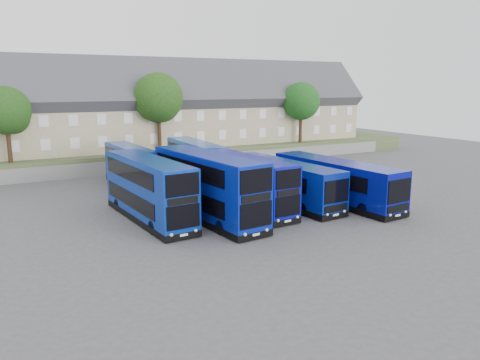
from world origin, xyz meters
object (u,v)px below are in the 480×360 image
Objects in this scene: dd_front_mid at (208,188)px; coach_east_a at (283,182)px; tree_west at (8,112)px; tree_far at (306,98)px; tree_east at (302,103)px; dd_front_left at (149,190)px; tree_mid at (159,100)px.

dd_front_mid reaches higher than coach_east_a.
tree_west is 42.58m from tree_far.
tree_east is (36.00, 0.00, 0.34)m from tree_west.
tree_west reaches higher than dd_front_left.
tree_mid is 1.12× the size of tree_east.
coach_east_a is at bearing -129.55° from tree_far.
dd_front_mid is 42.25m from tree_far.
tree_far reaches higher than tree_east.
tree_far is at bearing 49.40° from tree_east.
tree_mid is at bearing 73.63° from dd_front_mid.
coach_east_a is at bearing -46.68° from tree_west.
tree_far is (22.69, 27.48, 6.02)m from coach_east_a.
coach_east_a is 1.69× the size of tree_west.
dd_front_mid is at bearing -136.26° from tree_far.
dd_front_left is at bearing -111.52° from tree_mid.
tree_west reaches higher than coach_east_a.
tree_west is 16.04m from tree_mid.
tree_far is at bearing 46.20° from coach_east_a.
tree_far is (42.00, 7.00, 0.68)m from tree_west.
dd_front_left is 44.01m from tree_far.
dd_front_left is 23.00m from tree_mid.
tree_far is at bearing 34.42° from dd_front_left.
tree_mid is at bearing -165.96° from tree_far.
tree_west is at bearing -180.00° from tree_east.
tree_mid is at bearing 178.57° from tree_east.
tree_mid is 20.02m from tree_east.
coach_east_a is (11.47, -0.28, -0.51)m from dd_front_left.
tree_far reaches higher than tree_west.
tree_west is 36.00m from tree_east.
dd_front_left is 1.41× the size of tree_east.
dd_front_mid is 0.95× the size of coach_east_a.
tree_east is at bearing -130.60° from tree_far.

